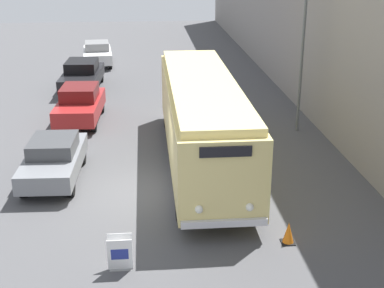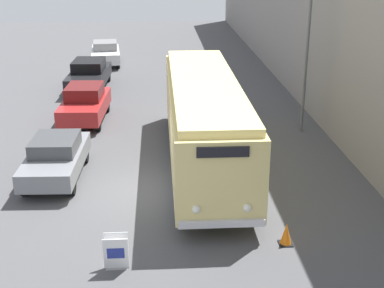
% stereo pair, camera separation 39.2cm
% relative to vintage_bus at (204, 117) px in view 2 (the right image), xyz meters
% --- Properties ---
extents(ground_plane, '(80.00, 80.00, 0.00)m').
position_rel_vintage_bus_xyz_m(ground_plane, '(-1.90, -2.21, -1.77)').
color(ground_plane, '#4C4C4F').
extents(building_wall_right, '(0.30, 60.00, 8.96)m').
position_rel_vintage_bus_xyz_m(building_wall_right, '(5.57, 7.79, 2.71)').
color(building_wall_right, gray).
rests_on(building_wall_right, ground_plane).
extents(vintage_bus, '(2.43, 11.22, 3.11)m').
position_rel_vintage_bus_xyz_m(vintage_bus, '(0.00, 0.00, 0.00)').
color(vintage_bus, black).
rests_on(vintage_bus, ground_plane).
extents(sign_board, '(0.60, 0.34, 0.91)m').
position_rel_vintage_bus_xyz_m(sign_board, '(-2.70, -6.54, -1.33)').
color(sign_board, gray).
rests_on(sign_board, ground_plane).
extents(streetlamp, '(0.36, 0.36, 6.49)m').
position_rel_vintage_bus_xyz_m(streetlamp, '(4.45, 3.29, 2.44)').
color(streetlamp, '#595E60').
rests_on(streetlamp, ground_plane).
extents(parked_car_near, '(1.87, 4.13, 1.41)m').
position_rel_vintage_bus_xyz_m(parked_car_near, '(-5.10, -0.90, -1.04)').
color(parked_car_near, black).
rests_on(parked_car_near, ground_plane).
extents(parked_car_mid, '(1.99, 4.25, 1.60)m').
position_rel_vintage_bus_xyz_m(parked_car_mid, '(-4.88, 5.32, -0.96)').
color(parked_car_mid, black).
rests_on(parked_car_mid, ground_plane).
extents(parked_car_far, '(2.09, 4.81, 1.56)m').
position_rel_vintage_bus_xyz_m(parked_car_far, '(-5.37, 11.03, -0.97)').
color(parked_car_far, black).
rests_on(parked_car_far, ground_plane).
extents(parked_car_distant, '(2.13, 4.21, 1.49)m').
position_rel_vintage_bus_xyz_m(parked_car_distant, '(-5.02, 17.26, -1.01)').
color(parked_car_distant, black).
rests_on(parked_car_distant, ground_plane).
extents(traffic_cone, '(0.36, 0.36, 0.61)m').
position_rel_vintage_bus_xyz_m(traffic_cone, '(1.71, -5.70, -1.47)').
color(traffic_cone, black).
rests_on(traffic_cone, ground_plane).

